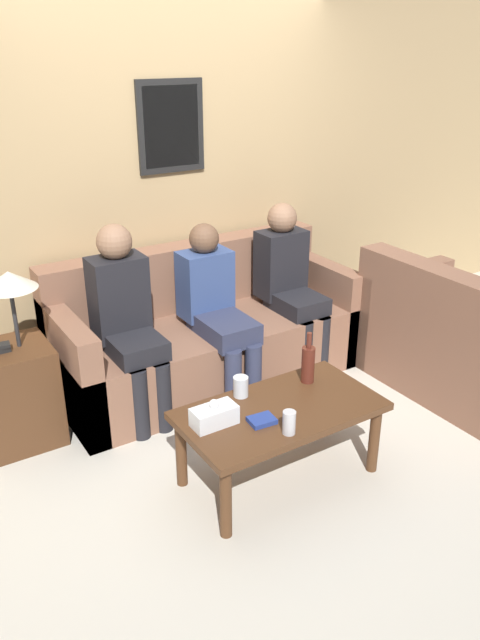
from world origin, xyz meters
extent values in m
plane|color=beige|center=(0.00, 0.00, 0.00)|extent=(16.00, 16.00, 0.00)
cube|color=tan|center=(0.00, 0.96, 1.30)|extent=(9.00, 0.06, 2.60)
cube|color=black|center=(0.00, 0.91, 1.70)|extent=(0.48, 0.02, 0.60)
cube|color=silver|center=(0.00, 0.91, 1.70)|extent=(0.40, 0.01, 0.52)
cube|color=brown|center=(0.00, 0.45, 0.23)|extent=(2.11, 0.85, 0.46)
cube|color=brown|center=(0.00, 0.78, 0.69)|extent=(2.11, 0.20, 0.46)
cube|color=brown|center=(-0.98, 0.45, 0.36)|extent=(0.14, 0.85, 0.71)
cube|color=brown|center=(0.98, 0.45, 0.36)|extent=(0.14, 0.85, 0.71)
cube|color=brown|center=(1.43, -0.67, 0.23)|extent=(0.85, 1.51, 0.46)
cube|color=brown|center=(1.10, -0.67, 0.69)|extent=(0.20, 1.51, 0.46)
cube|color=brown|center=(1.43, 0.01, 0.36)|extent=(0.85, 0.14, 0.71)
cube|color=#4C2D19|center=(-0.23, -0.71, 0.43)|extent=(1.08, 0.58, 0.04)
cylinder|color=#4C2D19|center=(-0.71, -0.94, 0.20)|extent=(0.06, 0.06, 0.41)
cylinder|color=#4C2D19|center=(0.25, -0.94, 0.20)|extent=(0.06, 0.06, 0.41)
cylinder|color=#4C2D19|center=(-0.71, -0.48, 0.20)|extent=(0.06, 0.06, 0.41)
cylinder|color=#4C2D19|center=(0.25, -0.48, 0.20)|extent=(0.06, 0.06, 0.41)
cube|color=#4C2D19|center=(-1.33, 0.42, 0.31)|extent=(0.43, 0.43, 0.61)
cylinder|color=#262628|center=(-1.27, 0.42, 0.80)|extent=(0.02, 0.02, 0.37)
cone|color=beige|center=(-1.27, 0.42, 1.02)|extent=(0.30, 0.30, 0.10)
cylinder|color=#562319|center=(0.06, -0.56, 0.55)|extent=(0.08, 0.08, 0.21)
cylinder|color=#562319|center=(0.06, -0.56, 0.70)|extent=(0.03, 0.03, 0.09)
cylinder|color=silver|center=(-0.34, -0.49, 0.50)|extent=(0.08, 0.08, 0.11)
cube|color=navy|center=(-0.39, -0.77, 0.46)|extent=(0.14, 0.12, 0.03)
cylinder|color=#BCBCC1|center=(-0.33, -0.92, 0.51)|extent=(0.07, 0.07, 0.12)
cube|color=silver|center=(-0.60, -0.66, 0.50)|extent=(0.23, 0.12, 0.10)
sphere|color=white|center=(-0.60, -0.66, 0.57)|extent=(0.05, 0.05, 0.05)
cube|color=black|center=(-0.63, 0.26, 0.51)|extent=(0.31, 0.40, 0.14)
cylinder|color=black|center=(-0.71, 0.05, 0.23)|extent=(0.11, 0.11, 0.46)
cylinder|color=black|center=(-0.56, 0.05, 0.23)|extent=(0.11, 0.11, 0.46)
cube|color=black|center=(-0.63, 0.46, 0.77)|extent=(0.34, 0.22, 0.52)
sphere|color=#8C664C|center=(-0.63, 0.46, 1.12)|extent=(0.22, 0.22, 0.22)
cube|color=#2D334C|center=(-0.03, 0.21, 0.51)|extent=(0.31, 0.48, 0.14)
cylinder|color=#2D334C|center=(-0.10, -0.03, 0.23)|extent=(0.11, 0.11, 0.46)
cylinder|color=#2D334C|center=(0.05, -0.03, 0.23)|extent=(0.11, 0.11, 0.46)
cube|color=#33477A|center=(-0.03, 0.45, 0.73)|extent=(0.34, 0.22, 0.45)
sphere|color=brown|center=(-0.03, 0.45, 1.05)|extent=(0.20, 0.20, 0.20)
cube|color=black|center=(0.62, 0.28, 0.51)|extent=(0.31, 0.41, 0.14)
cylinder|color=black|center=(0.55, 0.07, 0.23)|extent=(0.11, 0.11, 0.46)
cylinder|color=black|center=(0.70, 0.07, 0.23)|extent=(0.11, 0.11, 0.46)
cube|color=black|center=(0.62, 0.49, 0.75)|extent=(0.34, 0.22, 0.48)
sphere|color=#8C664C|center=(0.62, 0.49, 1.09)|extent=(0.21, 0.21, 0.21)
camera|label=1|loc=(-1.92, -2.97, 2.21)|focal=35.00mm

